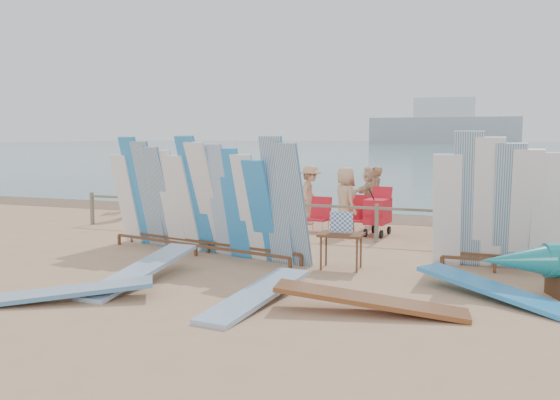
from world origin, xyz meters
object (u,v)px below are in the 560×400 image
at_px(flat_board_b, 257,302).
at_px(beachgoer_8, 456,207).
at_px(side_surfboard_rack, 496,209).
at_px(beachgoer_11, 181,181).
at_px(beach_chair_left, 359,223).
at_px(beachgoer_9, 514,198).
at_px(flat_board_e, 61,301).
at_px(beachgoer_6, 345,201).
at_px(beachgoer_0, 130,188).
at_px(beachgoer_5, 369,192).
at_px(flat_board_a, 141,283).
at_px(beach_chair_right, 318,222).
at_px(vendor_table, 341,250).
at_px(flat_board_d, 496,300).
at_px(beachgoer_4, 261,190).
at_px(beachgoer_10, 526,202).
at_px(beachgoer_extra_1, 131,184).
at_px(beachgoer_1, 222,193).
at_px(stroller, 378,216).
at_px(main_surfboard_rack, 202,202).
at_px(beachgoer_7, 375,196).
at_px(beachgoer_3, 310,195).

xyz_separation_m(flat_board_b, beachgoer_8, (2.38, 6.73, 0.77)).
height_order(side_surfboard_rack, beachgoer_11, side_surfboard_rack).
relative_size(beach_chair_left, beachgoer_9, 0.55).
distance_m(beach_chair_left, beachgoer_8, 2.38).
distance_m(flat_board_e, beachgoer_6, 7.89).
bearing_deg(flat_board_b, beachgoer_0, 140.72).
bearing_deg(beachgoer_5, beachgoer_6, 12.49).
relative_size(flat_board_a, beach_chair_right, 3.04).
distance_m(vendor_table, beachgoer_8, 4.53).
bearing_deg(flat_board_d, beachgoer_4, 79.22).
bearing_deg(beachgoer_0, vendor_table, -135.71).
relative_size(beachgoer_10, beachgoer_4, 1.02).
height_order(beachgoer_8, beachgoer_5, beachgoer_8).
xyz_separation_m(flat_board_e, beachgoer_extra_1, (-5.32, 9.58, 0.87)).
bearing_deg(vendor_table, beachgoer_9, 58.33).
bearing_deg(beachgoer_11, beach_chair_right, 117.18).
xyz_separation_m(beachgoer_1, beachgoer_5, (3.99, 2.07, -0.01)).
relative_size(flat_board_e, stroller, 2.25).
distance_m(beachgoer_1, beachgoer_11, 3.50).
bearing_deg(beachgoer_4, beachgoer_5, -40.02).
bearing_deg(beachgoer_5, main_surfboard_rack, -5.67).
relative_size(beach_chair_left, beachgoer_8, 0.63).
bearing_deg(beachgoer_7, side_surfboard_rack, 19.29).
bearing_deg(beachgoer_8, flat_board_b, -171.51).
distance_m(beach_chair_right, beachgoer_6, 0.97).
relative_size(flat_board_b, beachgoer_8, 1.75).
xyz_separation_m(side_surfboard_rack, beachgoer_4, (-6.46, 4.48, -0.26)).
relative_size(main_surfboard_rack, flat_board_b, 1.85).
bearing_deg(beachgoer_3, beachgoer_6, -140.55).
distance_m(flat_board_d, beachgoer_7, 7.63).
distance_m(beachgoer_8, beachgoer_11, 9.99).
xyz_separation_m(vendor_table, beachgoer_8, (1.75, 4.16, 0.41)).
bearing_deg(flat_board_e, beachgoer_10, 108.42).
bearing_deg(beach_chair_right, beachgoer_5, 84.87).
height_order(flat_board_d, flat_board_a, flat_board_a).
bearing_deg(beachgoer_7, beachgoer_0, -95.66).
distance_m(beachgoer_3, beachgoer_10, 5.60).
height_order(beachgoer_11, beachgoer_3, beachgoer_11).
xyz_separation_m(beachgoer_9, beachgoer_3, (-5.32, -0.38, -0.06)).
xyz_separation_m(vendor_table, beachgoer_extra_1, (-8.71, 6.01, 0.51)).
distance_m(flat_board_b, stroller, 6.55).
bearing_deg(side_surfboard_rack, beachgoer_1, 149.18).
height_order(flat_board_a, beach_chair_right, beach_chair_right).
distance_m(flat_board_d, beachgoer_4, 9.28).
xyz_separation_m(main_surfboard_rack, beach_chair_right, (1.41, 3.72, -0.86)).
distance_m(flat_board_d, beachgoer_6, 6.30).
bearing_deg(beachgoer_10, flat_board_d, -34.59).
bearing_deg(beach_chair_left, beachgoer_9, 24.91).
xyz_separation_m(flat_board_a, flat_board_e, (-0.48, -1.40, 0.00)).
distance_m(stroller, beachgoer_9, 3.59).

